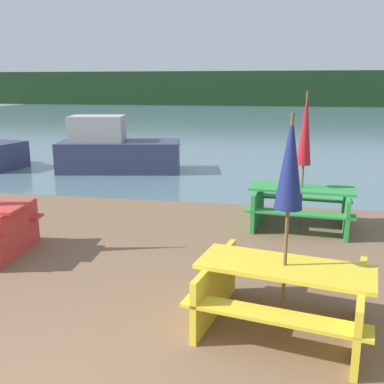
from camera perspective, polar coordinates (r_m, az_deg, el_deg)
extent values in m
cube|color=slate|center=(34.63, 7.51, 9.24)|extent=(60.00, 50.00, 0.00)
cube|color=#193319|center=(54.52, 8.84, 12.85)|extent=(80.00, 1.60, 4.00)
cube|color=yellow|center=(4.85, 11.70, -9.31)|extent=(1.91, 1.04, 0.04)
cube|color=yellow|center=(4.49, 10.20, -15.21)|extent=(1.83, 0.63, 0.04)
cube|color=yellow|center=(5.46, 12.62, -9.87)|extent=(1.83, 0.63, 0.04)
cube|color=yellow|center=(5.17, 2.97, -11.95)|extent=(0.34, 1.37, 0.68)
cube|color=yellow|center=(4.95, 20.47, -14.07)|extent=(0.34, 1.37, 0.68)
cube|color=red|center=(7.36, -21.47, -4.78)|extent=(0.15, 1.38, 0.74)
cube|color=green|center=(8.36, 13.77, 0.43)|extent=(1.90, 0.87, 0.04)
cube|color=green|center=(7.91, 13.47, -2.66)|extent=(1.87, 0.45, 0.04)
cube|color=green|center=(8.97, 13.82, -0.75)|extent=(1.87, 0.45, 0.04)
cube|color=green|center=(8.51, 8.36, -1.66)|extent=(0.20, 1.38, 0.70)
cube|color=green|center=(8.47, 18.94, -2.36)|extent=(0.20, 1.38, 0.70)
cylinder|color=brown|center=(4.70, 11.96, -4.30)|extent=(0.04, 0.04, 2.30)
cone|color=navy|center=(4.54, 12.37, 3.76)|extent=(0.29, 0.29, 0.96)
cylinder|color=brown|center=(8.27, 13.97, 3.84)|extent=(0.04, 0.04, 2.45)
cone|color=#A81923|center=(8.19, 14.20, 7.83)|extent=(0.25, 0.25, 1.29)
cube|color=#333856|center=(13.70, -9.14, 4.53)|extent=(3.77, 2.14, 0.90)
cube|color=#B2B2B2|center=(13.71, -11.93, 7.89)|extent=(1.73, 1.33, 0.75)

